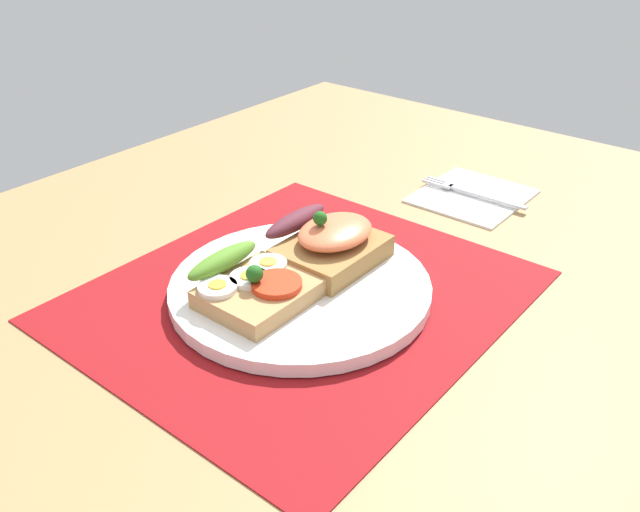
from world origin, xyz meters
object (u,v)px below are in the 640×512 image
Objects in this scene: plate at (300,288)px; sandwich_egg_tomato at (253,285)px; fork at (470,192)px; napkin at (472,195)px; sandwich_salmon at (328,241)px.

plate is 2.55× the size of sandwich_egg_tomato.
napkin is at bearing -38.48° from fork.
fork is at bearing 141.52° from napkin.
sandwich_egg_tomato is at bearing 175.01° from sandwich_salmon.
sandwich_egg_tomato reaches higher than fork.
napkin is 0.59cm from fork.
plate is 5.44cm from sandwich_egg_tomato.
fork is at bearing -5.43° from sandwich_egg_tomato.
sandwich_salmon is at bearing 173.95° from napkin.
plate is at bearing -17.55° from sandwich_egg_tomato.
napkin is (35.52, -3.58, -2.70)cm from sandwich_egg_tomato.
fork is (25.41, -2.49, -2.91)cm from sandwich_salmon.
napkin is 0.97× the size of fork.
sandwich_egg_tomato is at bearing 174.24° from napkin.
sandwich_egg_tomato is 35.46cm from fork.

